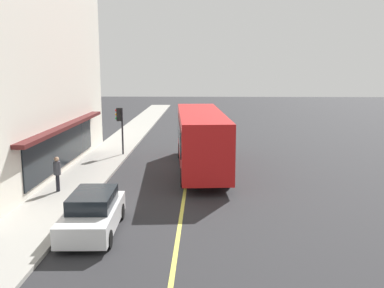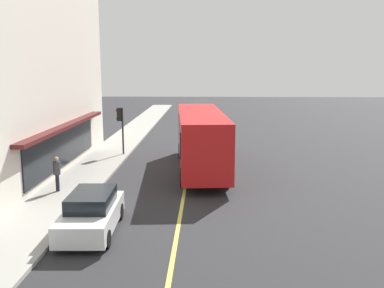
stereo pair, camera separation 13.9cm
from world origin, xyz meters
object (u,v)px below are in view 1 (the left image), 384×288
Objects in this scene: traffic_light at (120,120)px; car_white at (93,213)px; pedestrian_near_storefront at (57,171)px; bus at (201,138)px.

car_white is at bearing -173.40° from traffic_light.
traffic_light is at bearing -8.52° from pedestrian_near_storefront.
bus reaches higher than car_white.
bus is 6.60× the size of pedestrian_near_storefront.
car_white is at bearing -148.31° from pedestrian_near_storefront.
bus reaches higher than traffic_light.
bus is 10.65m from car_white.
bus is at bearing -125.24° from traffic_light.
bus is 6.81m from traffic_light.
bus is 3.53× the size of traffic_light.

